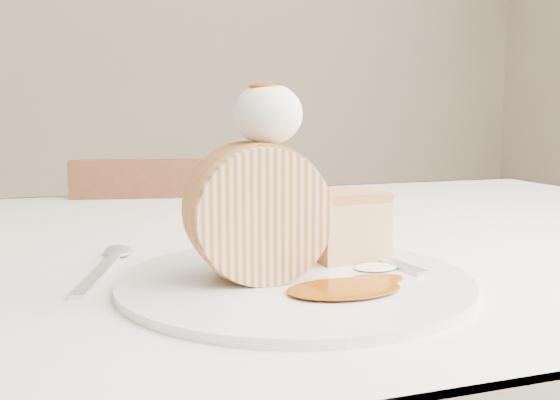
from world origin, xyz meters
name	(u,v)px	position (x,y,z in m)	size (l,w,h in m)	color
table	(277,304)	(0.00, 0.20, 0.66)	(1.40, 0.90, 0.75)	white
chair_far	(188,333)	(-0.03, 0.66, 0.47)	(0.45, 0.45, 0.82)	brown
plate	(295,280)	(-0.06, -0.02, 0.75)	(0.30, 0.30, 0.01)	white
roulade_slice	(257,213)	(-0.09, -0.02, 0.81)	(0.11, 0.11, 0.06)	beige
cake_chunk	(346,229)	(0.01, 0.03, 0.79)	(0.07, 0.06, 0.06)	tan
whipped_cream	(268,114)	(-0.08, -0.01, 0.90)	(0.06, 0.06, 0.05)	white
caramel_drizzle	(266,79)	(-0.08, -0.02, 0.92)	(0.03, 0.02, 0.01)	#863E05
caramel_pool	(344,288)	(-0.04, -0.08, 0.76)	(0.09, 0.06, 0.00)	#863E05
fork	(379,258)	(0.04, 0.01, 0.76)	(0.02, 0.18, 0.00)	silver
spoon	(97,275)	(-0.22, 0.06, 0.75)	(0.03, 0.17, 0.00)	silver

